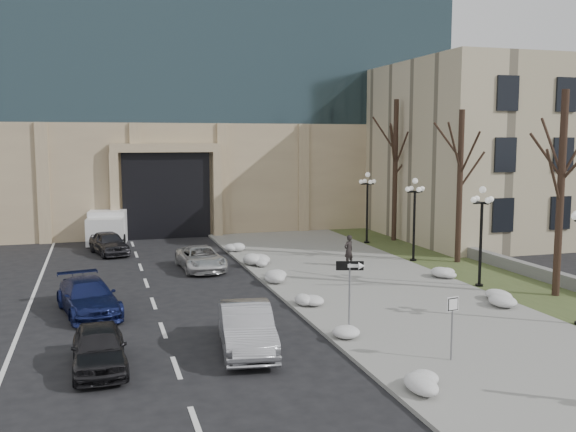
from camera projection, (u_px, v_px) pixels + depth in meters
name	position (u px, v px, depth m)	size (l,w,h in m)	color
ground	(474.00, 424.00, 15.62)	(160.00, 160.00, 0.00)	black
sidewalk	(371.00, 287.00, 29.92)	(9.00, 40.00, 0.12)	gray
curb	(279.00, 293.00, 28.64)	(0.30, 40.00, 0.14)	gray
grass_strip	(492.00, 278.00, 31.77)	(4.00, 40.00, 0.10)	#3E4B25
stone_wall	(502.00, 263.00, 34.21)	(0.50, 30.00, 0.70)	slate
office_tower	(172.00, 1.00, 54.28)	(40.00, 24.70, 36.00)	tan
classical_building	(524.00, 151.00, 47.77)	(22.00, 18.12, 12.00)	#C1B190
car_a	(99.00, 348.00, 19.28)	(1.58, 3.93, 1.34)	black
car_b	(246.00, 328.00, 20.95)	(1.63, 4.68, 1.54)	#9B9CA2
car_c	(88.00, 297.00, 25.35)	(1.94, 4.77, 1.39)	navy
car_d	(201.00, 258.00, 33.92)	(2.07, 4.50, 1.25)	silver
car_e	(109.00, 243.00, 38.50)	(1.65, 4.09, 1.39)	#313136
pedestrian	(349.00, 250.00, 34.42)	(0.61, 0.40, 1.67)	black
box_truck	(110.00, 225.00, 43.86)	(3.17, 7.05, 2.16)	silver
one_way_sign	(354.00, 274.00, 22.29)	(0.99, 0.46, 2.70)	slate
keep_sign	(452.00, 315.00, 19.66)	(0.45, 0.13, 2.11)	slate
snow_clump_b	(414.00, 380.00, 17.66)	(1.10, 1.60, 0.36)	silver
snow_clump_c	(344.00, 336.00, 21.66)	(1.10, 1.60, 0.36)	silver
snow_clump_d	(311.00, 300.00, 26.39)	(1.10, 1.60, 0.36)	silver
snow_clump_e	(275.00, 277.00, 30.89)	(1.10, 1.60, 0.36)	silver
snow_clump_f	(257.00, 262.00, 34.67)	(1.10, 1.60, 0.36)	silver
snow_clump_g	(234.00, 249.00, 38.85)	(1.10, 1.60, 0.36)	silver
snow_clump_i	(501.00, 299.00, 26.63)	(1.10, 1.60, 0.36)	silver
snow_clump_j	(443.00, 273.00, 31.85)	(1.10, 1.60, 0.36)	silver
lamppost_b	(481.00, 223.00, 29.50)	(1.18, 1.18, 4.76)	black
lamppost_c	(414.00, 208.00, 35.68)	(1.18, 1.18, 4.76)	black
lamppost_d	(367.00, 198.00, 41.86)	(1.18, 1.18, 4.76)	black
tree_near	(562.00, 164.00, 27.42)	(3.20, 3.20, 9.00)	black
tree_mid	(460.00, 165.00, 35.06)	(3.20, 3.20, 8.50)	black
tree_far	(395.00, 150.00, 42.60)	(3.20, 3.20, 9.50)	black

